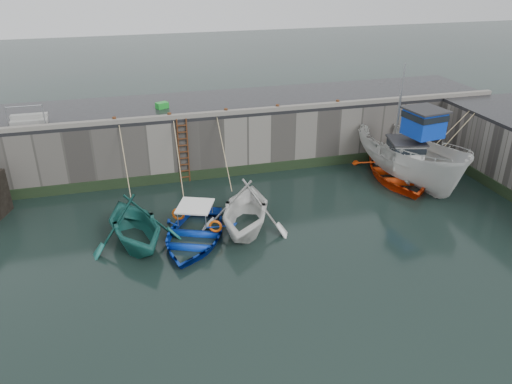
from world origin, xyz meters
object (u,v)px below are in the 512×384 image
object	(u,v)px
boat_far_white	(410,158)
boat_near_white	(136,243)
ladder	(183,151)
bollard_d	(277,107)
bollard_a	(114,120)
boat_near_blacktrim	(246,228)
boat_far_orange	(399,170)
boat_near_blue	(194,240)
fish_crate	(162,105)
bollard_b	(169,116)
bollard_e	(338,103)
bollard_c	(226,111)

from	to	relation	value
boat_far_white	boat_near_white	bearing A→B (deg)	-177.56
ladder	bollard_d	bearing A→B (deg)	4.00
bollard_a	boat_near_white	bearing A→B (deg)	-86.52
boat_near_blacktrim	boat_far_orange	bearing A→B (deg)	40.76
boat_near_blue	fish_crate	xyz separation A→B (m)	(-0.21, 7.75, 3.31)
bollard_b	bollard_a	bearing A→B (deg)	180.00
bollard_a	bollard_e	distance (m)	11.00
boat_near_blue	bollard_c	world-z (taller)	bollard_c
boat_near_blue	bollard_b	size ratio (longest dim) A/B	16.41
boat_near_white	bollard_e	size ratio (longest dim) A/B	15.41
boat_near_blue	boat_far_orange	world-z (taller)	boat_far_orange
bollard_b	ladder	bearing A→B (deg)	-33.86
boat_far_white	bollard_c	size ratio (longest dim) A/B	27.51
bollard_d	bollard_c	bearing A→B (deg)	180.00
bollard_e	bollard_a	bearing A→B (deg)	180.00
bollard_b	bollard_d	bearing A→B (deg)	0.00
boat_near_white	boat_near_blacktrim	size ratio (longest dim) A/B	0.97
boat_far_white	boat_far_orange	world-z (taller)	boat_far_white
boat_near_white	boat_far_white	distance (m)	13.60
boat_near_white	boat_near_blacktrim	xyz separation A→B (m)	(4.40, -0.01, 0.00)
bollard_a	bollard_d	bearing A→B (deg)	0.00
bollard_d	bollard_e	size ratio (longest dim) A/B	1.00
bollard_a	fish_crate	bearing A→B (deg)	38.01
fish_crate	boat_near_blue	bearing A→B (deg)	-113.18
boat_far_orange	bollard_d	xyz separation A→B (m)	(-5.60, 2.61, 2.90)
boat_near_blue	bollard_e	bearing A→B (deg)	57.36
boat_far_white	bollard_a	size ratio (longest dim) A/B	27.51
ladder	boat_far_orange	size ratio (longest dim) A/B	0.47
ladder	bollard_c	distance (m)	2.81
ladder	bollard_a	world-z (taller)	bollard_a
boat_far_orange	bollard_a	distance (m)	13.96
boat_near_blacktrim	boat_near_white	bearing A→B (deg)	-158.29
boat_near_blue	bollard_a	bearing A→B (deg)	135.50
boat_far_orange	bollard_e	xyz separation A→B (m)	(-2.40, 2.61, 2.90)
bollard_b	bollard_c	xyz separation A→B (m)	(2.70, 0.00, 0.00)
boat_far_white	boat_near_blacktrim	bearing A→B (deg)	-172.42
bollard_d	boat_far_white	bearing A→B (deg)	-27.53
boat_near_blacktrim	boat_far_white	xyz separation A→B (m)	(8.91, 2.53, 1.19)
ladder	fish_crate	distance (m)	2.84
bollard_b	boat_far_white	bearing A→B (deg)	-15.29
boat_near_blacktrim	bollard_e	xyz separation A→B (m)	(6.26, 5.57, 3.30)
bollard_d	bollard_a	bearing A→B (deg)	180.00
boat_far_orange	bollard_c	bearing A→B (deg)	176.07
boat_near_blacktrim	fish_crate	size ratio (longest dim) A/B	7.78
boat_near_white	fish_crate	world-z (taller)	fish_crate
ladder	bollard_b	world-z (taller)	bollard_b
boat_near_white	bollard_c	bearing A→B (deg)	34.56
boat_near_white	boat_far_orange	distance (m)	13.40
boat_near_blacktrim	bollard_c	world-z (taller)	bollard_c
boat_far_white	bollard_b	xyz separation A→B (m)	(-11.15, 3.05, 2.11)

